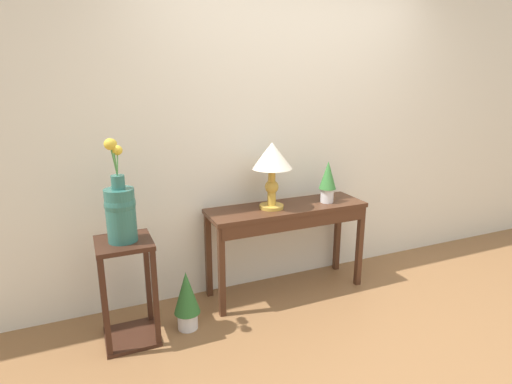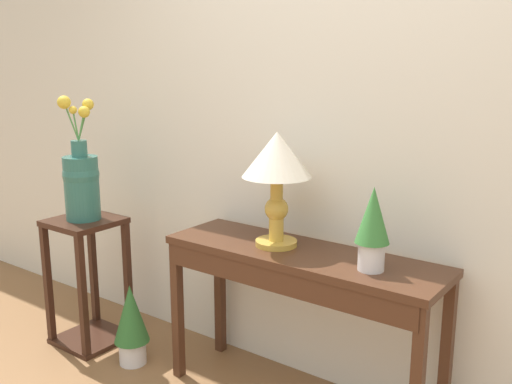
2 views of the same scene
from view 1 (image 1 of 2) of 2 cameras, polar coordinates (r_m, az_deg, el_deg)
ground_plane at (r=2.86m, az=18.56°, el=-22.74°), size 12.00×12.00×0.01m
back_wall_with_art at (r=3.49m, az=4.25°, el=10.06°), size 9.00×0.10×2.80m
console_table at (r=3.32m, az=4.42°, el=-3.76°), size 1.29×0.39×0.74m
table_lamp at (r=3.16m, az=2.21°, el=4.29°), size 0.31×0.31×0.52m
potted_plant_on_console at (r=3.40m, az=9.83°, el=1.67°), size 0.14×0.14×0.34m
pedestal_stand_left at (r=2.95m, az=-17.18°, el=-12.91°), size 0.35×0.35×0.72m
flower_vase_tall at (r=2.73m, az=-18.16°, el=-2.01°), size 0.19×0.21×0.66m
potted_plant_floor at (r=3.02m, az=-9.50°, el=-14.17°), size 0.18×0.18×0.44m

